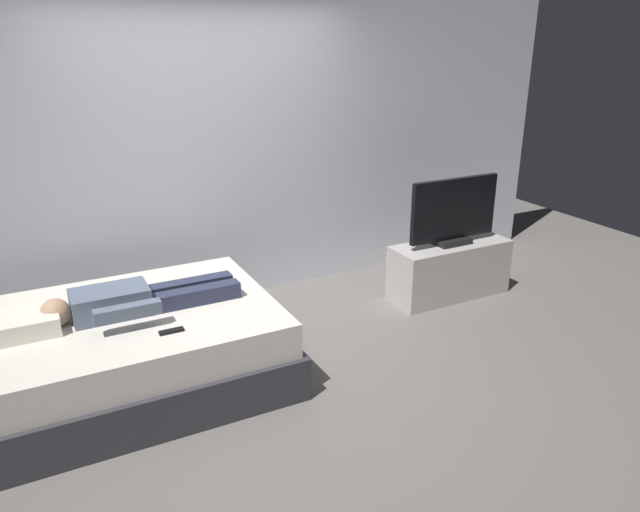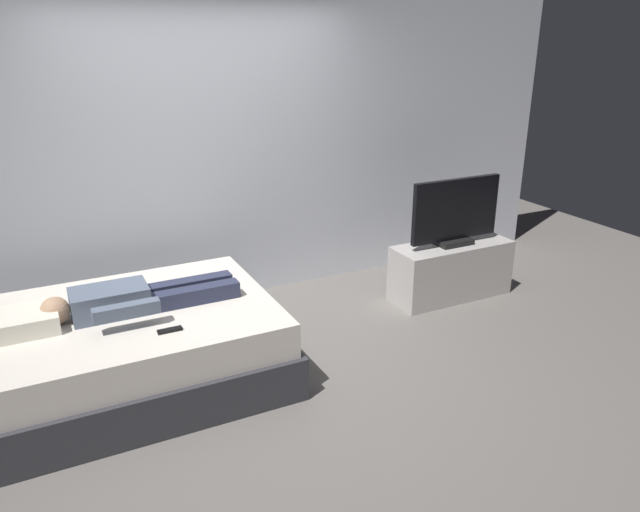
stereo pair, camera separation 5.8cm
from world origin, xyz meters
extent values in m
plane|color=slate|center=(0.00, 0.00, 0.00)|extent=(10.00, 10.00, 0.00)
cube|color=silver|center=(0.40, 1.47, 1.40)|extent=(6.40, 0.10, 2.80)
cube|color=#333338|center=(-0.90, 0.31, 0.15)|extent=(1.95, 1.46, 0.30)
cube|color=silver|center=(-0.90, 0.31, 0.42)|extent=(1.87, 1.38, 0.24)
cube|color=silver|center=(-1.55, 0.31, 0.60)|extent=(0.48, 0.34, 0.12)
cube|color=slate|center=(-1.00, 0.32, 0.63)|extent=(0.48, 0.28, 0.18)
sphere|color=tan|center=(-1.33, 0.32, 0.63)|extent=(0.18, 0.18, 0.18)
cube|color=#2D334C|center=(-0.46, 0.24, 0.60)|extent=(0.60, 0.11, 0.11)
cube|color=#2D334C|center=(-0.46, 0.40, 0.60)|extent=(0.60, 0.11, 0.11)
cube|color=slate|center=(-0.94, 0.04, 0.67)|extent=(0.40, 0.08, 0.08)
cube|color=black|center=(-0.72, -0.10, 0.55)|extent=(0.15, 0.04, 0.02)
cube|color=#B7B2AD|center=(1.94, 0.51, 0.25)|extent=(1.10, 0.40, 0.50)
cube|color=black|center=(1.94, 0.51, 0.53)|extent=(0.32, 0.20, 0.05)
cube|color=black|center=(1.94, 0.51, 0.82)|extent=(0.88, 0.05, 0.54)
camera|label=1|loc=(-1.42, -3.44, 2.26)|focal=33.83mm
camera|label=2|loc=(-1.37, -3.46, 2.26)|focal=33.83mm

